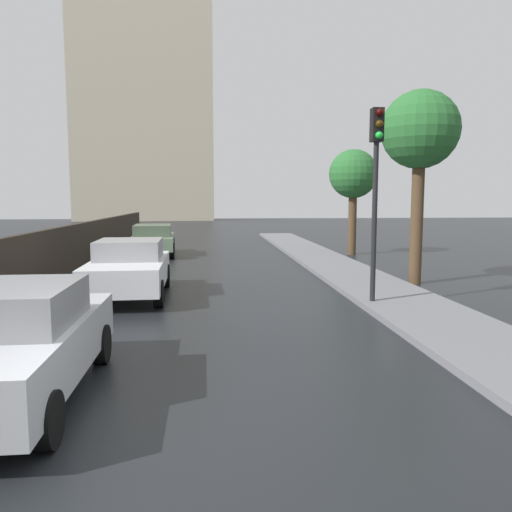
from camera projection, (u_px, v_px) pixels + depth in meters
name	position (u px, v px, depth m)	size (l,w,h in m)	color
ground	(160.00, 464.00, 4.79)	(120.00, 120.00, 0.00)	black
car_white_near_kerb	(129.00, 268.00, 12.93)	(1.98, 4.19, 1.47)	silver
car_green_mid_road	(153.00, 239.00, 22.37)	(2.08, 4.25, 1.39)	slate
car_silver_far_ahead	(13.00, 342.00, 6.25)	(1.80, 4.06, 1.47)	#B2B5BA
traffic_light	(376.00, 169.00, 11.42)	(0.26, 0.39, 4.43)	black
street_tree_mid	(353.00, 176.00, 22.42)	(2.18, 2.18, 4.73)	#4C3823
street_tree_far	(420.00, 133.00, 14.47)	(2.26, 2.26, 5.65)	#4C3823
distant_tower	(144.00, 105.00, 59.72)	(16.28, 10.07, 31.18)	#B2A88E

